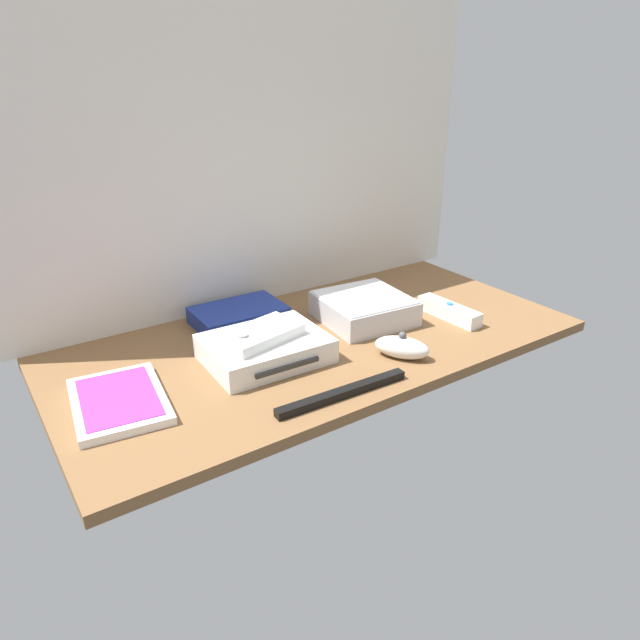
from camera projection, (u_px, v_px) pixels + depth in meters
ground_plane at (320, 343)px, 111.77cm from camera, size 100.00×48.00×2.00cm
back_wall at (252, 154)px, 116.86cm from camera, size 110.00×1.20×64.00cm
game_console at (265, 349)px, 102.74cm from camera, size 21.53×17.05×4.40cm
mini_computer at (364, 308)px, 118.49cm from camera, size 18.52×18.52×5.30cm
game_case at (119, 401)px, 89.51cm from camera, size 15.97×20.62×1.56cm
network_router at (239, 315)px, 117.57cm from camera, size 18.25×12.67×3.40cm
remote_wand at (449, 311)px, 119.94cm from camera, size 4.28×14.95×3.40cm
remote_nunchuk at (402, 347)px, 103.56cm from camera, size 9.25×10.75×5.10cm
remote_classic_pad at (261, 334)px, 100.69cm from camera, size 15.73×10.77×2.40cm
sensor_bar at (343, 393)px, 91.77cm from camera, size 24.05×2.67×1.40cm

